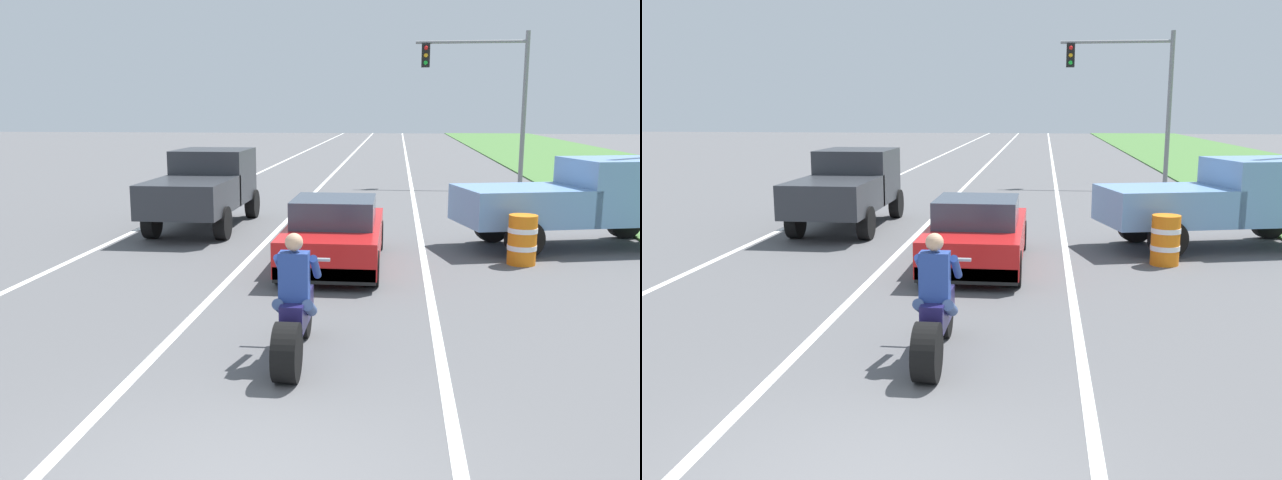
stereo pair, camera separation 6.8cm
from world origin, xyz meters
TOP-DOWN VIEW (x-y plane):
  - lane_stripe_left_solid at (-5.40, 20.00)m, footprint 0.14×120.00m
  - lane_stripe_right_solid at (1.80, 20.00)m, footprint 0.14×120.00m
  - lane_stripe_centre_dashed at (-1.80, 20.00)m, footprint 0.14×120.00m
  - motorcycle_with_rider at (0.00, 3.14)m, footprint 0.70×2.21m
  - sports_car_red at (0.01, 8.41)m, footprint 1.84×4.30m
  - pickup_truck_left_lane_dark_grey at (-3.74, 12.38)m, footprint 2.02×4.80m
  - pickup_truck_right_shoulder_light_blue at (5.22, 10.79)m, footprint 5.14×3.14m
  - traffic_light_mast_near at (4.79, 23.05)m, footprint 4.37×0.34m
  - construction_barrel_nearest at (3.72, 8.91)m, footprint 0.58×0.58m
  - construction_barrel_mid at (4.01, 12.16)m, footprint 0.58×0.58m

SIDE VIEW (x-z plane):
  - lane_stripe_left_solid at x=-5.40m, z-range 0.00..0.01m
  - lane_stripe_right_solid at x=1.80m, z-range 0.00..0.01m
  - lane_stripe_centre_dashed at x=-1.80m, z-range 0.00..0.01m
  - construction_barrel_nearest at x=3.72m, z-range 0.00..1.00m
  - construction_barrel_mid at x=4.01m, z-range 0.00..1.00m
  - motorcycle_with_rider at x=0.00m, z-range -0.22..1.40m
  - sports_car_red at x=0.01m, z-range -0.05..1.31m
  - pickup_truck_left_lane_dark_grey at x=-3.74m, z-range 0.12..2.10m
  - pickup_truck_right_shoulder_light_blue at x=5.22m, z-range 0.12..2.10m
  - traffic_light_mast_near at x=4.79m, z-range 0.98..6.98m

